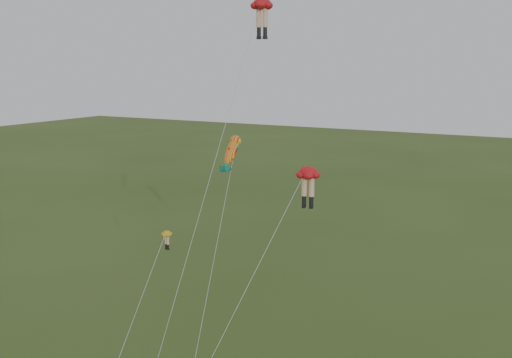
% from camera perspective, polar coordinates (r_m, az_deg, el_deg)
% --- Properties ---
extents(legs_kite_red_high, '(4.60, 9.59, 24.99)m').
position_cam_1_polar(legs_kite_red_high, '(40.88, 0.48, 16.42)').
color(legs_kite_red_high, red).
rests_on(legs_kite_red_high, ground).
extents(legs_kite_red_mid, '(4.92, 9.96, 13.89)m').
position_cam_1_polar(legs_kite_red_mid, '(37.75, 5.12, 0.13)').
color(legs_kite_red_mid, red).
rests_on(legs_kite_red_mid, ground).
extents(legs_kite_yellow, '(2.67, 9.99, 8.09)m').
position_cam_1_polar(legs_kite_yellow, '(43.71, -9.22, -6.33)').
color(legs_kite_yellow, gold).
rests_on(legs_kite_yellow, ground).
extents(fish_kite, '(2.01, 9.24, 15.52)m').
position_cam_1_polar(fish_kite, '(42.37, -2.45, 2.76)').
color(fish_kite, yellow).
rests_on(fish_kite, ground).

